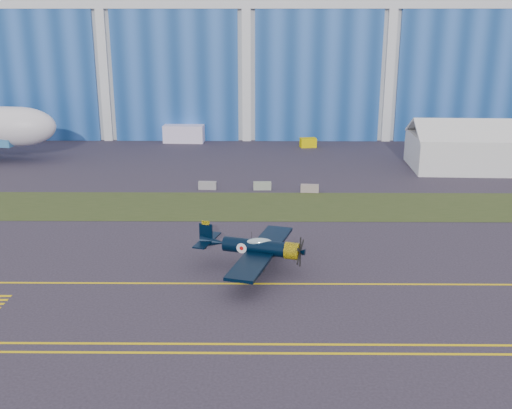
{
  "coord_description": "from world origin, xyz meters",
  "views": [
    {
      "loc": [
        2.34,
        -44.82,
        18.29
      ],
      "look_at": [
        1.86,
        6.67,
        2.44
      ],
      "focal_mm": 42.0,
      "sensor_mm": 36.0,
      "label": 1
    }
  ],
  "objects_px": {
    "tent": "(467,143)",
    "warbird": "(255,247)",
    "tug": "(308,143)",
    "shipping_container": "(184,134)"
  },
  "relations": [
    {
      "from": "warbird",
      "to": "tug",
      "type": "bearing_deg",
      "value": 97.1
    },
    {
      "from": "tent",
      "to": "shipping_container",
      "type": "bearing_deg",
      "value": 158.71
    },
    {
      "from": "tent",
      "to": "shipping_container",
      "type": "height_order",
      "value": "tent"
    },
    {
      "from": "shipping_container",
      "to": "tug",
      "type": "xyz_separation_m",
      "value": [
        19.18,
        -3.59,
        -0.66
      ]
    },
    {
      "from": "warbird",
      "to": "tug",
      "type": "relative_size",
      "value": 5.7
    },
    {
      "from": "warbird",
      "to": "tent",
      "type": "distance_m",
      "value": 42.63
    },
    {
      "from": "warbird",
      "to": "tent",
      "type": "height_order",
      "value": "tent"
    },
    {
      "from": "tug",
      "to": "tent",
      "type": "bearing_deg",
      "value": -43.66
    },
    {
      "from": "tent",
      "to": "warbird",
      "type": "bearing_deg",
      "value": -126.42
    },
    {
      "from": "tent",
      "to": "tug",
      "type": "distance_m",
      "value": 23.59
    }
  ]
}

